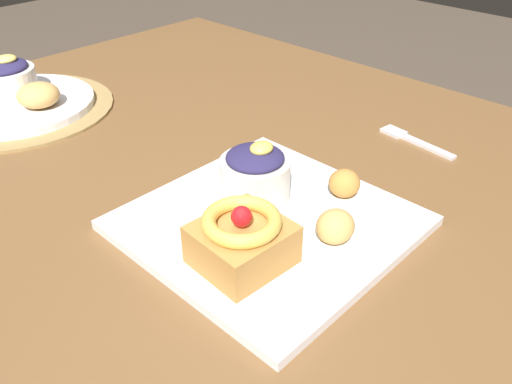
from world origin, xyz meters
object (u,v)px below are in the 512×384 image
at_px(front_plate, 268,223).
at_px(berry_ramekin, 255,173).
at_px(cake_slice, 242,239).
at_px(back_ramekin, 5,78).
at_px(fork, 412,140).
at_px(back_plate, 18,104).
at_px(back_pastry, 38,95).
at_px(fritter_front, 335,226).
at_px(fritter_middle, 344,183).

relative_size(front_plate, berry_ramekin, 3.37).
height_order(cake_slice, back_ramekin, back_ramekin).
distance_m(berry_ramekin, back_ramekin, 0.52).
relative_size(back_ramekin, fork, 0.79).
distance_m(front_plate, cake_slice, 0.09).
bearing_deg(back_ramekin, fork, -57.92).
bearing_deg(back_ramekin, back_plate, -95.32).
relative_size(cake_slice, berry_ramekin, 1.11).
relative_size(back_pastry, fork, 0.53).
relative_size(cake_slice, fritter_front, 2.14).
bearing_deg(fork, fritter_front, 110.42).
xyz_separation_m(fritter_front, back_plate, (-0.07, 0.60, -0.02)).
distance_m(front_plate, fork, 0.31).
distance_m(back_ramekin, back_pastry, 0.08).
bearing_deg(back_pastry, fritter_front, -84.43).
xyz_separation_m(back_plate, back_pastry, (0.02, -0.05, 0.03)).
xyz_separation_m(fritter_front, fork, (0.29, 0.07, -0.03)).
relative_size(fritter_front, back_plate, 0.18).
distance_m(fritter_front, back_pastry, 0.56).
distance_m(back_pastry, fork, 0.60).
relative_size(fritter_front, back_pastry, 0.66).
relative_size(fritter_middle, back_plate, 0.16).
xyz_separation_m(fritter_middle, back_ramekin, (-0.15, 0.59, 0.02)).
bearing_deg(fork, back_plate, 40.94).
relative_size(front_plate, fritter_front, 6.54).
bearing_deg(back_pastry, back_plate, 109.41).
bearing_deg(fritter_middle, front_plate, 161.64).
bearing_deg(front_plate, back_pastry, 94.07).
bearing_deg(cake_slice, back_plate, 87.64).
relative_size(fritter_front, back_ramekin, 0.45).
distance_m(berry_ramekin, back_plate, 0.49).
bearing_deg(fritter_front, back_pastry, 95.57).
bearing_deg(front_plate, fritter_middle, -18.36).
relative_size(berry_ramekin, fork, 0.68).
distance_m(back_plate, fork, 0.64).
bearing_deg(back_plate, fork, -56.14).
relative_size(fritter_front, fork, 0.35).
height_order(cake_slice, berry_ramekin, berry_ramekin).
relative_size(fritter_middle, fork, 0.31).
xyz_separation_m(fritter_front, fritter_middle, (0.08, 0.05, -0.00)).
bearing_deg(front_plate, back_plate, 95.58).
bearing_deg(back_ramekin, fritter_front, -83.86).
distance_m(fritter_middle, fork, 0.21).
distance_m(fritter_middle, back_plate, 0.58).
bearing_deg(cake_slice, berry_ramekin, 37.72).
xyz_separation_m(cake_slice, fritter_middle, (0.17, -0.00, -0.01)).
bearing_deg(berry_ramekin, fritter_middle, -46.06).
bearing_deg(fork, fritter_middle, 103.26).
distance_m(front_plate, back_pastry, 0.48).
bearing_deg(berry_ramekin, back_pastry, 97.75).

